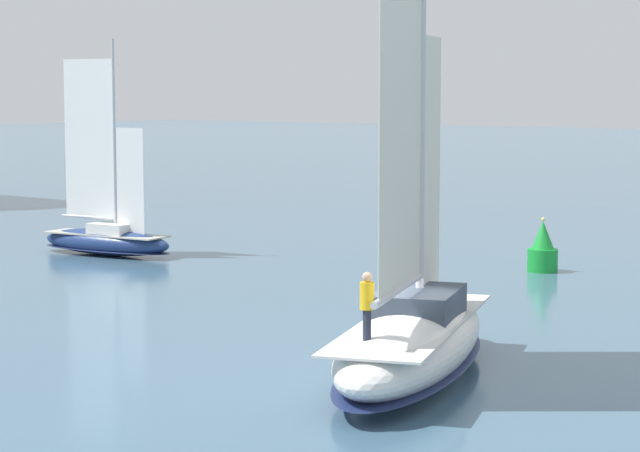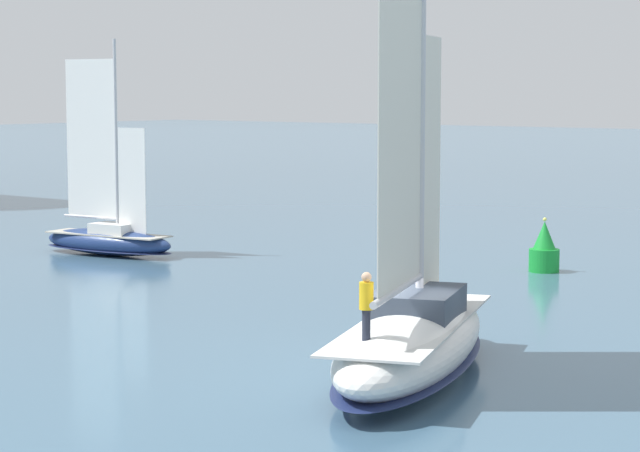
{
  "view_description": "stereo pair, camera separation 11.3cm",
  "coord_description": "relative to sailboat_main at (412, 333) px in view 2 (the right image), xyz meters",
  "views": [
    {
      "loc": [
        -26.87,
        -17.27,
        7.47
      ],
      "look_at": [
        0.0,
        3.0,
        3.78
      ],
      "focal_mm": 70.0,
      "sensor_mm": 36.0,
      "label": 1
    },
    {
      "loc": [
        -26.8,
        -17.36,
        7.47
      ],
      "look_at": [
        0.0,
        3.0,
        3.78
      ],
      "focal_mm": 70.0,
      "sensor_mm": 36.0,
      "label": 2
    }
  ],
  "objects": [
    {
      "name": "sailboat_moored_near_marina",
      "position": [
        12.04,
        24.22,
        -0.36
      ],
      "size": [
        2.75,
        7.23,
        9.71
      ],
      "color": "navy",
      "rests_on": "ground"
    },
    {
      "name": "channel_buoy",
      "position": [
        19.27,
        6.04,
        -0.27
      ],
      "size": [
        1.25,
        1.25,
        2.25
      ],
      "color": "green",
      "rests_on": "ground"
    },
    {
      "name": "sailboat_main",
      "position": [
        0.0,
        0.0,
        0.0
      ],
      "size": [
        11.29,
        6.61,
        14.98
      ],
      "color": "white",
      "rests_on": "ground"
    },
    {
      "name": "ground_plane",
      "position": [
        -0.02,
        -0.01,
        -1.17
      ],
      "size": [
        400.0,
        400.0,
        0.0
      ],
      "primitive_type": "plane",
      "color": "#42667F"
    }
  ]
}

